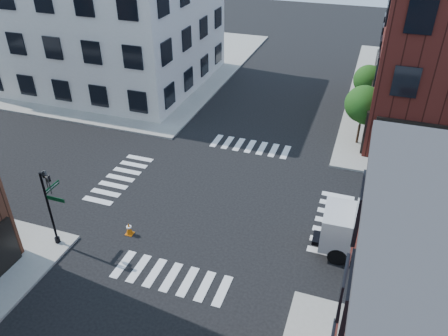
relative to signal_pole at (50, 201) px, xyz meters
The scene contains 8 objects.
ground 9.90m from the signal_pole, 44.81° to the left, with size 120.00×120.00×0.00m, color black.
sidewalk_nw 31.27m from the signal_pole, 117.29° to the left, with size 30.00×30.00×0.15m, color gray.
building_nw 25.92m from the signal_pole, 118.43° to the left, with size 22.00×16.00×11.00m, color silver.
tree_near 21.94m from the signal_pole, 49.38° to the left, with size 2.69×2.69×4.49m.
tree_far 26.78m from the signal_pole, 57.77° to the left, with size 2.43×2.43×4.07m.
signal_pole is the anchor object (origin of this frame).
box_truck 17.94m from the signal_pole, 14.58° to the left, with size 8.01×2.63×3.59m.
traffic_cone 4.44m from the signal_pole, 30.81° to the left, with size 0.42×0.42×0.76m.
Camera 1 is at (7.54, -20.69, 16.09)m, focal length 35.00 mm.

